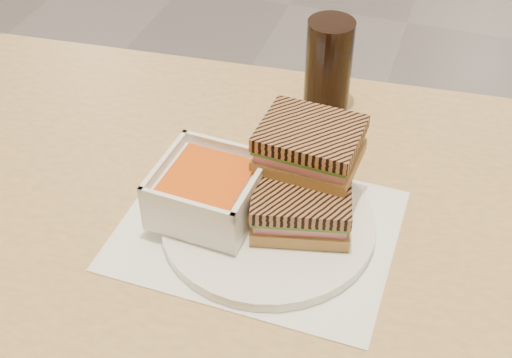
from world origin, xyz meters
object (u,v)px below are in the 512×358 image
(panini_lower, at_px, (301,205))
(cola_glass, at_px, (328,67))
(soup_bowl, at_px, (208,192))
(main_table, at_px, (291,283))
(plate, at_px, (268,223))

(panini_lower, relative_size, cola_glass, 0.93)
(soup_bowl, bearing_deg, panini_lower, 8.20)
(soup_bowl, xyz_separation_m, cola_glass, (0.08, 0.28, 0.03))
(panini_lower, bearing_deg, main_table, 137.29)
(plate, bearing_deg, panini_lower, 14.07)
(plate, xyz_separation_m, cola_glass, (0.00, 0.27, 0.06))
(main_table, relative_size, cola_glass, 8.58)
(main_table, xyz_separation_m, soup_bowl, (-0.10, -0.02, 0.16))
(panini_lower, bearing_deg, soup_bowl, -171.80)
(plate, relative_size, panini_lower, 1.94)
(cola_glass, bearing_deg, soup_bowl, -105.86)
(plate, bearing_deg, main_table, 31.65)
(soup_bowl, distance_m, cola_glass, 0.29)
(main_table, height_order, soup_bowl, soup_bowl)
(panini_lower, height_order, cola_glass, cola_glass)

